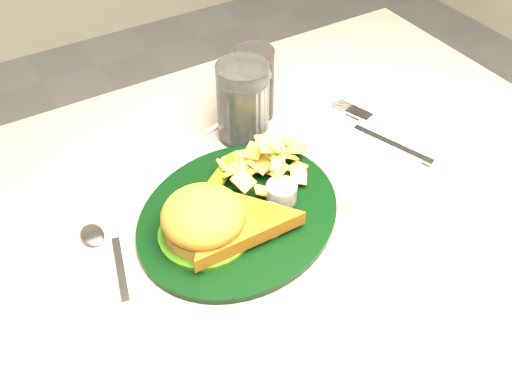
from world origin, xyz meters
TOP-DOWN VIEW (x-y plane):
  - table at (0.00, 0.00)m, footprint 1.20×0.80m
  - dinner_plate at (-0.01, 0.00)m, footprint 0.40×0.38m
  - water_glass at (0.09, 0.16)m, footprint 0.09×0.09m
  - cola_glass at (0.13, 0.20)m, footprint 0.08×0.08m
  - fork_napkin at (0.28, 0.02)m, footprint 0.20×0.23m
  - spoon at (-0.20, -0.00)m, footprint 0.08×0.16m
  - wrapped_straw at (0.01, 0.19)m, footprint 0.21×0.12m

SIDE VIEW (x-z plane):
  - table at x=0.00m, z-range 0.00..0.75m
  - wrapped_straw at x=0.01m, z-range 0.75..0.76m
  - spoon at x=-0.20m, z-range 0.75..0.76m
  - fork_napkin at x=0.28m, z-range 0.75..0.76m
  - dinner_plate at x=-0.01m, z-range 0.75..0.82m
  - cola_glass at x=0.13m, z-range 0.75..0.88m
  - water_glass at x=0.09m, z-range 0.75..0.88m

